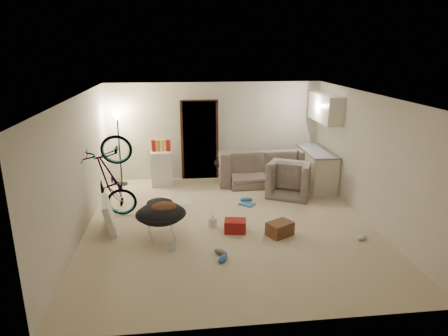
{
  "coord_description": "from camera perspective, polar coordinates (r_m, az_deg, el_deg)",
  "views": [
    {
      "loc": [
        -0.93,
        -7.14,
        3.34
      ],
      "look_at": [
        -0.04,
        0.6,
        0.97
      ],
      "focal_mm": 32.0,
      "sensor_mm": 36.0,
      "label": 1
    }
  ],
  "objects": [
    {
      "name": "snack_box_2",
      "position": [
        9.98,
        -8.66,
        3.14
      ],
      "size": [
        0.1,
        0.07,
        0.3
      ],
      "primitive_type": "cube",
      "rotation": [
        0.0,
        0.0,
        -0.04
      ],
      "color": "gold",
      "rests_on": "mini_fridge"
    },
    {
      "name": "doorway",
      "position": [
        10.39,
        -3.51,
        3.96
      ],
      "size": [
        0.85,
        0.1,
        2.04
      ],
      "primitive_type": "cube",
      "color": "black",
      "rests_on": "floor"
    },
    {
      "name": "shoe_0",
      "position": [
        9.0,
        3.23,
        -4.56
      ],
      "size": [
        0.29,
        0.13,
        0.1
      ],
      "primitive_type": "ellipsoid",
      "rotation": [
        0.0,
        0.0,
        -0.05
      ],
      "color": "#3168B4",
      "rests_on": "floor"
    },
    {
      "name": "kitchen_uppers",
      "position": [
        9.88,
        14.32,
        8.3
      ],
      "size": [
        0.38,
        1.4,
        0.65
      ],
      "primitive_type": "cube",
      "color": "silver",
      "rests_on": "wall_right"
    },
    {
      "name": "door_trim",
      "position": [
        10.36,
        -3.5,
        3.93
      ],
      "size": [
        0.97,
        0.04,
        2.1
      ],
      "primitive_type": "cube",
      "color": "black",
      "rests_on": "floor"
    },
    {
      "name": "mini_fridge",
      "position": [
        10.13,
        -8.91,
        0.01
      ],
      "size": [
        0.54,
        0.54,
        0.86
      ],
      "primitive_type": "cube",
      "rotation": [
        0.0,
        0.0,
        0.05
      ],
      "color": "white",
      "rests_on": "floor"
    },
    {
      "name": "snack_box_1",
      "position": [
        9.98,
        -9.34,
        3.12
      ],
      "size": [
        0.1,
        0.07,
        0.3
      ],
      "primitive_type": "cube",
      "rotation": [
        0.0,
        0.0,
        0.02
      ],
      "color": "orange",
      "rests_on": "mini_fridge"
    },
    {
      "name": "book_white",
      "position": [
        9.22,
        -8.39,
        -4.43
      ],
      "size": [
        0.29,
        0.34,
        0.03
      ],
      "primitive_type": "cube",
      "rotation": [
        0.0,
        0.0,
        -0.27
      ],
      "color": "silver",
      "rests_on": "floor"
    },
    {
      "name": "tv_box",
      "position": [
        7.92,
        -16.12,
        -6.41
      ],
      "size": [
        0.38,
        0.92,
        0.6
      ],
      "primitive_type": "cube",
      "rotation": [
        0.0,
        -0.21,
        0.18
      ],
      "color": "silver",
      "rests_on": "floor"
    },
    {
      "name": "wall_front",
      "position": [
        4.72,
        5.56,
        -9.43
      ],
      "size": [
        5.5,
        0.02,
        2.5
      ],
      "primitive_type": "cube",
      "color": "silver",
      "rests_on": "floor"
    },
    {
      "name": "wall_right",
      "position": [
        8.31,
        20.05,
        1.29
      ],
      "size": [
        0.02,
        6.0,
        2.5
      ],
      "primitive_type": "cube",
      "color": "silver",
      "rests_on": "floor"
    },
    {
      "name": "snack_box_3",
      "position": [
        9.97,
        -7.97,
        3.17
      ],
      "size": [
        0.11,
        0.09,
        0.3
      ],
      "primitive_type": "cube",
      "rotation": [
        0.0,
        0.0,
        -0.23
      ],
      "color": "maroon",
      "rests_on": "mini_fridge"
    },
    {
      "name": "hoodie",
      "position": [
        7.23,
        -8.66,
        -5.74
      ],
      "size": [
        0.57,
        0.51,
        0.22
      ],
      "primitive_type": "ellipsoid",
      "rotation": [
        0.0,
        0.0,
        0.27
      ],
      "color": "#542D1C",
      "rests_on": "saucer_chair"
    },
    {
      "name": "book_asset",
      "position": [
        6.96,
        -7.79,
        -11.85
      ],
      "size": [
        0.25,
        0.25,
        0.02
      ],
      "primitive_type": "imported",
      "rotation": [
        0.0,
        0.0,
        0.77
      ],
      "color": "maroon",
      "rests_on": "floor"
    },
    {
      "name": "book_blue",
      "position": [
        8.85,
        3.34,
        -5.17
      ],
      "size": [
        0.39,
        0.39,
        0.03
      ],
      "primitive_type": "cube",
      "rotation": [
        0.0,
        0.0,
        0.81
      ],
      "color": "#3168B4",
      "rests_on": "floor"
    },
    {
      "name": "saucer_chair",
      "position": [
        7.34,
        -8.98,
        -7.07
      ],
      "size": [
        0.91,
        0.91,
        0.65
      ],
      "color": "silver",
      "rests_on": "floor"
    },
    {
      "name": "sofa_drape",
      "position": [
        10.05,
        0.13,
        0.73
      ],
      "size": [
        0.6,
        0.51,
        0.28
      ],
      "primitive_type": "ellipsoid",
      "rotation": [
        0.0,
        0.0,
        0.1
      ],
      "color": "black",
      "rests_on": "sofa"
    },
    {
      "name": "counter_top",
      "position": [
        10.04,
        13.19,
        2.39
      ],
      "size": [
        0.64,
        1.54,
        0.04
      ],
      "primitive_type": "cube",
      "color": "gray",
      "rests_on": "kitchen_counter"
    },
    {
      "name": "newspaper",
      "position": [
        9.07,
        -6.31,
        -4.79
      ],
      "size": [
        0.6,
        0.66,
        0.01
      ],
      "primitive_type": "cube",
      "rotation": [
        0.0,
        0.0,
        0.4
      ],
      "color": "silver",
      "rests_on": "floor"
    },
    {
      "name": "clothes_lump_a",
      "position": [
        8.8,
        -9.17,
        -4.97
      ],
      "size": [
        0.64,
        0.57,
        0.18
      ],
      "primitive_type": "ellipsoid",
      "rotation": [
        0.0,
        0.0,
        -0.14
      ],
      "color": "black",
      "rests_on": "floor"
    },
    {
      "name": "snack_box_0",
      "position": [
        9.99,
        -10.03,
        3.09
      ],
      "size": [
        0.12,
        0.1,
        0.3
      ],
      "primitive_type": "cube",
      "rotation": [
        0.0,
        0.0,
        0.32
      ],
      "color": "maroon",
      "rests_on": "mini_fridge"
    },
    {
      "name": "shoe_2",
      "position": [
        6.63,
        -0.19,
        -12.8
      ],
      "size": [
        0.24,
        0.29,
        0.1
      ],
      "primitive_type": "ellipsoid",
      "rotation": [
        0.0,
        0.0,
        1.02
      ],
      "color": "#3168B4",
      "rests_on": "floor"
    },
    {
      "name": "bicycle",
      "position": [
        8.35,
        -15.65,
        -3.88
      ],
      "size": [
        1.79,
        0.81,
        1.03
      ],
      "primitive_type": "imported",
      "rotation": [
        0.0,
        -0.17,
        1.59
      ],
      "color": "black",
      "rests_on": "floor"
    },
    {
      "name": "drink_case_b",
      "position": [
        7.58,
        1.61,
        -8.26
      ],
      "size": [
        0.45,
        0.36,
        0.23
      ],
      "primitive_type": "cube",
      "rotation": [
        0.0,
        0.0,
        -0.17
      ],
      "color": "maroon",
      "rests_on": "floor"
    },
    {
      "name": "clothes_lump_c",
      "position": [
        8.6,
        -8.26,
        -5.68
      ],
      "size": [
        0.53,
        0.52,
        0.12
      ],
      "primitive_type": "ellipsoid",
      "rotation": [
        0.0,
        0.0,
        -0.68
      ],
      "color": "silver",
      "rests_on": "floor"
    },
    {
      "name": "ceiling",
      "position": [
        7.25,
        0.84,
        10.34
      ],
      "size": [
        5.5,
        6.0,
        0.02
      ],
      "primitive_type": "cube",
      "color": "white",
      "rests_on": "wall_back"
    },
    {
      "name": "sofa",
      "position": [
        10.27,
        5.41,
        -0.24
      ],
      "size": [
        2.25,
        0.92,
        0.65
      ],
      "primitive_type": "imported",
      "rotation": [
        0.0,
        0.0,
        3.16
      ],
      "color": "#343B34",
      "rests_on": "floor"
    },
    {
      "name": "shoe_4",
      "position": [
        7.73,
        19.12,
        -9.33
      ],
      "size": [
        0.26,
        0.2,
        0.09
      ],
      "primitive_type": "ellipsoid",
      "rotation": [
        0.0,
        0.0,
        0.49
      ],
      "color": "white",
      "rests_on": "floor"
    },
    {
      "name": "drink_case_a",
      "position": [
        7.51,
        7.98,
        -8.59
      ],
      "size": [
        0.55,
        0.5,
        0.26
      ],
      "primitive_type": "cube",
      "rotation": [
        0.0,
        0.0,
        0.51
      ],
      "color": "brown",
      "rests_on": "floor"
    },
    {
      "name": "floor_lamp",
      "position": [
        10.11,
        -14.86,
        4.73
      ],
      "size": [
        0.28,
        0.28,
        1.81
      ],
      "color": "black",
      "rests_on": "floor"
    },
    {
      "name": "wall_left",
      "position": [
        7.66,
        -20.13,
        0.02
      ],
      "size": [
        0.02,
        6.0,
        2.5
      ],
      "primitive_type": "cube",
      "color": "silver",
      "rests_on": "floor"
    },
    {
      "name": "wall_back",
      "position": [
        10.4,
        -1.33,
        5.31
      ],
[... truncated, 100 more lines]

